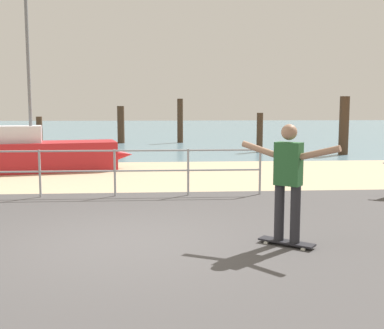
% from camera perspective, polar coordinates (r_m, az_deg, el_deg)
% --- Properties ---
extents(ground_plane, '(24.00, 10.00, 0.04)m').
position_cam_1_polar(ground_plane, '(6.14, -9.20, -11.91)').
color(ground_plane, '#474444').
rests_on(ground_plane, ground).
extents(beach_strip, '(24.00, 6.00, 0.04)m').
position_cam_1_polar(beach_strip, '(13.93, -6.28, -1.23)').
color(beach_strip, tan).
rests_on(beach_strip, ground).
extents(sea_surface, '(72.00, 50.00, 0.04)m').
position_cam_1_polar(sea_surface, '(41.83, -4.81, 4.23)').
color(sea_surface, slate).
rests_on(sea_surface, ground).
extents(railing_fence, '(11.29, 0.05, 1.05)m').
position_cam_1_polar(railing_fence, '(10.99, -21.84, -0.22)').
color(railing_fence, '#9EA0A5').
rests_on(railing_fence, ground).
extents(sailboat, '(5.07, 2.31, 5.31)m').
position_cam_1_polar(sailboat, '(15.18, -16.86, 1.17)').
color(sailboat, '#B21E23').
rests_on(sailboat, ground).
extents(skateboard, '(0.75, 0.66, 0.08)m').
position_cam_1_polar(skateboard, '(6.95, 11.23, -9.10)').
color(skateboard, black).
rests_on(skateboard, ground).
extents(skateboarder, '(1.18, 0.97, 1.65)m').
position_cam_1_polar(skateboarder, '(6.75, 11.42, -1.33)').
color(skateboarder, '#26262B').
rests_on(skateboarder, skateboard).
extents(groyne_post_1, '(0.26, 0.26, 1.54)m').
position_cam_1_polar(groyne_post_1, '(21.86, -17.76, 3.46)').
color(groyne_post_1, '#422D1E').
rests_on(groyne_post_1, ground).
extents(groyne_post_2, '(0.37, 0.37, 2.00)m').
position_cam_1_polar(groyne_post_2, '(25.84, -8.50, 4.72)').
color(groyne_post_2, '#422D1E').
rests_on(groyne_post_2, ground).
extents(groyne_post_3, '(0.31, 0.31, 2.39)m').
position_cam_1_polar(groyne_post_3, '(25.84, -1.43, 5.23)').
color(groyne_post_3, '#422D1E').
rests_on(groyne_post_3, ground).
extents(groyne_post_4, '(0.27, 0.27, 1.71)m').
position_cam_1_polar(groyne_post_4, '(20.76, 8.10, 3.79)').
color(groyne_post_4, '#422D1E').
rests_on(groyne_post_4, ground).
extents(groyne_post_5, '(0.39, 0.39, 2.38)m').
position_cam_1_polar(groyne_post_5, '(20.39, 17.71, 4.43)').
color(groyne_post_5, '#422D1E').
rests_on(groyne_post_5, ground).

